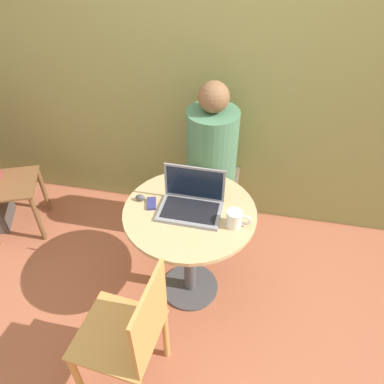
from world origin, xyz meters
TOP-DOWN VIEW (x-y plane):
  - ground_plane at (0.00, 0.00)m, footprint 12.00×12.00m
  - back_wall at (0.00, 0.90)m, footprint 7.00×0.05m
  - round_table at (0.00, 0.00)m, footprint 0.78×0.78m
  - laptop at (0.01, 0.02)m, footprint 0.36×0.24m
  - cell_phone at (-0.23, 0.01)m, footprint 0.08×0.11m
  - computer_mouse at (-0.31, 0.03)m, footprint 0.06×0.04m
  - coffee_cup at (0.27, -0.07)m, footprint 0.14×0.09m
  - chair_empty at (-0.16, -0.67)m, footprint 0.44×0.44m
  - person_seated at (0.03, 0.65)m, footprint 0.38×0.56m

SIDE VIEW (x-z plane):
  - ground_plane at x=0.00m, z-range 0.00..0.00m
  - chair_empty at x=-0.16m, z-range 0.02..0.92m
  - person_seated at x=0.03m, z-range -0.10..1.17m
  - round_table at x=0.00m, z-range 0.19..0.93m
  - cell_phone at x=-0.23m, z-range 0.74..0.76m
  - computer_mouse at x=-0.31m, z-range 0.74..0.78m
  - coffee_cup at x=0.27m, z-range 0.74..0.84m
  - laptop at x=0.01m, z-range 0.67..0.91m
  - back_wall at x=0.00m, z-range 0.00..2.60m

